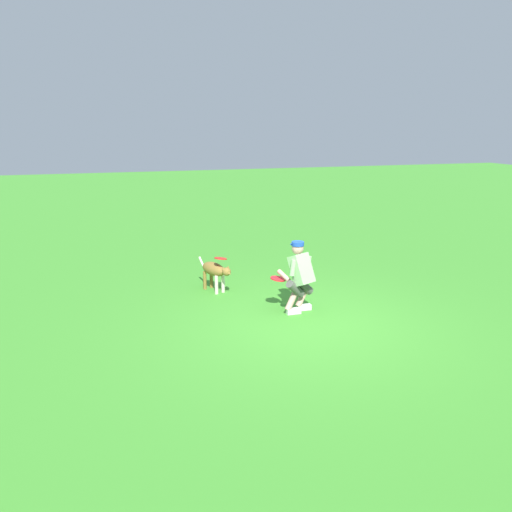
{
  "coord_description": "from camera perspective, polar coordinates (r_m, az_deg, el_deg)",
  "views": [
    {
      "loc": [
        3.2,
        7.43,
        3.3
      ],
      "look_at": [
        0.5,
        -1.37,
        0.9
      ],
      "focal_mm": 35.63,
      "sensor_mm": 36.0,
      "label": 1
    }
  ],
  "objects": [
    {
      "name": "ground_plane",
      "position": [
        8.74,
        5.81,
        -7.66
      ],
      "size": [
        60.0,
        60.0,
        0.0
      ],
      "primitive_type": "plane",
      "color": "#3E902C"
    },
    {
      "name": "person",
      "position": [
        9.06,
        4.93,
        -2.14
      ],
      "size": [
        0.7,
        0.52,
        1.29
      ],
      "rotation": [
        0.0,
        0.0,
        -1.12
      ],
      "color": "silver",
      "rests_on": "ground_plane"
    },
    {
      "name": "dog",
      "position": [
        10.26,
        -4.63,
        -1.67
      ],
      "size": [
        0.53,
        1.02,
        0.62
      ],
      "rotation": [
        0.0,
        0.0,
        1.98
      ],
      "color": "olive",
      "rests_on": "ground_plane"
    },
    {
      "name": "frisbee_flying",
      "position": [
        9.99,
        -4.0,
        -0.27
      ],
      "size": [
        0.31,
        0.31,
        0.08
      ],
      "primitive_type": "cylinder",
      "rotation": [
        0.16,
        0.06,
        4.99
      ],
      "color": "red"
    },
    {
      "name": "frisbee_held",
      "position": [
        9.12,
        2.5,
        -2.56
      ],
      "size": [
        0.39,
        0.39,
        0.07
      ],
      "primitive_type": "cylinder",
      "rotation": [
        -0.05,
        0.14,
        2.42
      ],
      "color": "red",
      "rests_on": "person"
    }
  ]
}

